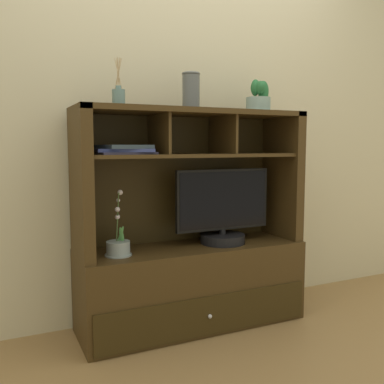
% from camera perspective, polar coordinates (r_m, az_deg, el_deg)
% --- Properties ---
extents(floor_plane, '(6.00, 6.00, 0.02)m').
position_cam_1_polar(floor_plane, '(2.75, -0.00, -17.23)').
color(floor_plane, olive).
rests_on(floor_plane, ground).
extents(back_wall, '(6.00, 0.02, 2.80)m').
position_cam_1_polar(back_wall, '(2.77, -2.25, 12.75)').
color(back_wall, beige).
rests_on(back_wall, ground).
extents(media_console, '(1.35, 0.47, 1.29)m').
position_cam_1_polar(media_console, '(2.62, -0.07, -8.74)').
color(media_console, '#3D2A12').
rests_on(media_console, ground).
extents(tv_monitor, '(0.62, 0.27, 0.45)m').
position_cam_1_polar(tv_monitor, '(2.62, 4.12, -2.84)').
color(tv_monitor, black).
rests_on(tv_monitor, media_console).
extents(potted_orchid, '(0.15, 0.15, 0.36)m').
position_cam_1_polar(potted_orchid, '(2.38, -9.76, -7.15)').
color(potted_orchid, '#8B9897').
rests_on(potted_orchid, media_console).
extents(magazine_stack_left, '(0.33, 0.29, 0.05)m').
position_cam_1_polar(magazine_stack_left, '(2.35, -9.10, 5.57)').
color(magazine_stack_left, '#312E44').
rests_on(magazine_stack_left, media_console).
extents(diffuser_bottle, '(0.07, 0.07, 0.25)m').
position_cam_1_polar(diffuser_bottle, '(2.37, -9.72, 12.32)').
color(diffuser_bottle, slate).
rests_on(diffuser_bottle, media_console).
extents(potted_succulent, '(0.17, 0.17, 0.20)m').
position_cam_1_polar(potted_succulent, '(2.74, 8.83, 12.09)').
color(potted_succulent, '#829D93').
rests_on(potted_succulent, media_console).
extents(ceramic_vase, '(0.11, 0.11, 0.21)m').
position_cam_1_polar(ceramic_vase, '(2.56, -0.14, 13.25)').
color(ceramic_vase, '#535858').
rests_on(ceramic_vase, media_console).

